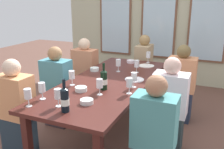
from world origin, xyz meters
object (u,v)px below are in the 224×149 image
object	(u,v)px
wine_bottle_1	(104,80)
seated_person_0	(85,74)
dining_table	(109,86)
wine_glass_3	(134,77)
tasting_bowl_1	(131,61)
seated_person_5	(169,108)
wine_glass_4	(148,55)
tasting_bowl_0	(87,101)
tasting_bowl_2	(81,89)
wine_bottle_0	(65,99)
wine_glass_1	(118,63)
wine_glass_8	(42,88)
wine_glass_9	(28,95)
wine_glass_5	(72,75)
wine_glass_2	(129,83)
seated_person_1	(181,85)
white_plate_1	(134,79)
seated_person_6	(144,67)
tasting_bowl_3	(95,69)
seated_person_3	(154,138)
wine_glass_0	(58,94)
seated_person_4	(57,89)
seated_person_2	(17,111)
white_plate_0	(146,66)

from	to	relation	value
wine_bottle_1	seated_person_0	xyz separation A→B (m)	(-0.84, 1.06, -0.33)
wine_bottle_1	dining_table	bearing A→B (deg)	104.10
wine_glass_3	tasting_bowl_1	bearing A→B (deg)	111.33
seated_person_5	wine_glass_4	bearing A→B (deg)	117.39
tasting_bowl_0	tasting_bowl_2	world-z (taller)	tasting_bowl_2
wine_bottle_0	wine_glass_1	bearing A→B (deg)	92.07
wine_glass_8	wine_glass_9	world-z (taller)	same
dining_table	wine_glass_5	world-z (taller)	wine_glass_5
wine_glass_2	wine_glass_8	distance (m)	0.89
seated_person_1	white_plate_1	bearing A→B (deg)	-126.76
wine_glass_4	dining_table	bearing A→B (deg)	-100.61
wine_glass_5	wine_bottle_0	bearing A→B (deg)	-62.65
wine_glass_8	seated_person_0	world-z (taller)	seated_person_0
tasting_bowl_0	tasting_bowl_1	world-z (taller)	tasting_bowl_1
seated_person_6	tasting_bowl_3	bearing A→B (deg)	-106.64
seated_person_0	wine_glass_5	bearing A→B (deg)	-67.76
tasting_bowl_0	dining_table	bearing A→B (deg)	97.38
seated_person_3	wine_glass_9	bearing A→B (deg)	-166.72
tasting_bowl_2	wine_glass_8	xyz separation A→B (m)	(-0.24, -0.35, 0.10)
tasting_bowl_1	seated_person_0	xyz separation A→B (m)	(-0.71, -0.19, -0.24)
wine_glass_0	wine_bottle_0	bearing A→B (deg)	-29.73
wine_glass_9	seated_person_4	size ratio (longest dim) A/B	0.16
seated_person_0	wine_bottle_0	bearing A→B (deg)	-65.82
wine_glass_4	seated_person_1	bearing A→B (deg)	-25.16
tasting_bowl_3	wine_glass_9	distance (m)	1.32
tasting_bowl_0	wine_glass_4	bearing A→B (deg)	86.70
seated_person_2	white_plate_0	bearing A→B (deg)	58.53
seated_person_4	wine_glass_9	bearing A→B (deg)	-68.14
wine_bottle_0	wine_glass_2	size ratio (longest dim) A/B	1.75
tasting_bowl_1	dining_table	bearing A→B (deg)	-86.98
wine_glass_3	seated_person_0	xyz separation A→B (m)	(-1.12, 0.86, -0.33)
dining_table	tasting_bowl_0	world-z (taller)	tasting_bowl_0
wine_glass_2	wine_glass_1	bearing A→B (deg)	120.01
wine_glass_4	wine_glass_9	size ratio (longest dim) A/B	1.00
tasting_bowl_1	seated_person_6	world-z (taller)	seated_person_6
wine_glass_1	tasting_bowl_1	bearing A→B (deg)	90.64
seated_person_3	dining_table	bearing A→B (deg)	135.98
wine_glass_0	wine_glass_3	xyz separation A→B (m)	(0.47, 0.78, -0.00)
seated_person_3	wine_glass_2	bearing A→B (deg)	132.72
white_plate_0	wine_glass_9	world-z (taller)	wine_glass_9
wine_bottle_0	wine_bottle_1	distance (m)	0.66
wine_glass_8	wine_glass_2	bearing A→B (deg)	33.16
wine_glass_1	wine_glass_9	distance (m)	1.46
tasting_bowl_2	wine_glass_5	distance (m)	0.25
seated_person_0	tasting_bowl_1	bearing A→B (deg)	14.54
seated_person_3	seated_person_4	bearing A→B (deg)	155.02
tasting_bowl_0	tasting_bowl_3	size ratio (longest dim) A/B	1.04
seated_person_1	seated_person_6	world-z (taller)	same
white_plate_0	wine_bottle_1	size ratio (longest dim) A/B	0.76
white_plate_0	seated_person_0	size ratio (longest dim) A/B	0.21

